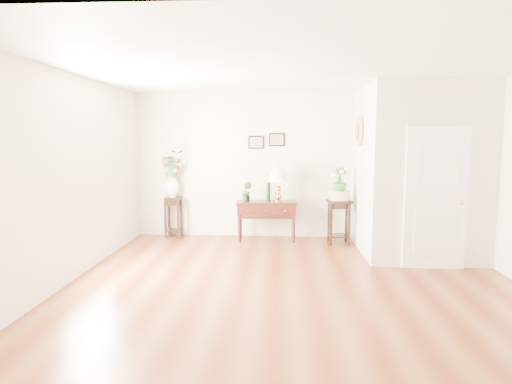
# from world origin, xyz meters

# --- Properties ---
(floor) EXTENTS (6.00, 5.50, 0.02)m
(floor) POSITION_xyz_m (0.00, 0.00, 0.00)
(floor) COLOR brown
(floor) RESTS_ON ground
(ceiling) EXTENTS (6.00, 5.50, 0.02)m
(ceiling) POSITION_xyz_m (0.00, 0.00, 2.80)
(ceiling) COLOR white
(ceiling) RESTS_ON ground
(wall_back) EXTENTS (6.00, 0.02, 2.80)m
(wall_back) POSITION_xyz_m (0.00, 2.75, 1.40)
(wall_back) COLOR silver
(wall_back) RESTS_ON ground
(wall_front) EXTENTS (6.00, 0.02, 2.80)m
(wall_front) POSITION_xyz_m (0.00, -2.75, 1.40)
(wall_front) COLOR silver
(wall_front) RESTS_ON ground
(wall_left) EXTENTS (0.02, 5.50, 2.80)m
(wall_left) POSITION_xyz_m (-3.00, 0.00, 1.40)
(wall_left) COLOR silver
(wall_left) RESTS_ON ground
(partition) EXTENTS (1.80, 1.95, 2.80)m
(partition) POSITION_xyz_m (2.10, 1.77, 1.40)
(partition) COLOR silver
(partition) RESTS_ON floor
(door) EXTENTS (0.90, 0.05, 2.10)m
(door) POSITION_xyz_m (2.10, 0.78, 1.05)
(door) COLOR white
(door) RESTS_ON floor
(art_print_left) EXTENTS (0.30, 0.02, 0.25)m
(art_print_left) POSITION_xyz_m (-0.65, 2.73, 1.85)
(art_print_left) COLOR black
(art_print_left) RESTS_ON wall_back
(art_print_right) EXTENTS (0.30, 0.02, 0.25)m
(art_print_right) POSITION_xyz_m (-0.25, 2.73, 1.90)
(art_print_right) COLOR black
(art_print_right) RESTS_ON wall_back
(wall_ornament) EXTENTS (0.07, 0.51, 0.51)m
(wall_ornament) POSITION_xyz_m (1.16, 1.90, 2.05)
(wall_ornament) COLOR tan
(wall_ornament) RESTS_ON partition
(console_table) EXTENTS (1.15, 0.45, 0.75)m
(console_table) POSITION_xyz_m (-0.43, 2.35, 0.38)
(console_table) COLOR #3A0F0A
(console_table) RESTS_ON floor
(table_lamp) EXTENTS (0.44, 0.44, 0.65)m
(table_lamp) POSITION_xyz_m (-0.21, 2.35, 1.10)
(table_lamp) COLOR #BE8737
(table_lamp) RESTS_ON console_table
(green_vase) EXTENTS (0.09, 0.09, 0.36)m
(green_vase) POSITION_xyz_m (-0.40, 2.35, 0.92)
(green_vase) COLOR black
(green_vase) RESTS_ON console_table
(potted_plant) EXTENTS (0.23, 0.20, 0.36)m
(potted_plant) POSITION_xyz_m (-0.80, 2.35, 0.93)
(potted_plant) COLOR #306B24
(potted_plant) RESTS_ON console_table
(plant_stand_a) EXTENTS (0.35, 0.35, 0.79)m
(plant_stand_a) POSITION_xyz_m (-2.26, 2.57, 0.40)
(plant_stand_a) COLOR black
(plant_stand_a) RESTS_ON floor
(porcelain_vase) EXTENTS (0.28, 0.28, 0.45)m
(porcelain_vase) POSITION_xyz_m (-2.26, 2.57, 1.02)
(porcelain_vase) COLOR white
(porcelain_vase) RESTS_ON plant_stand_a
(lily_arrangement) EXTENTS (0.59, 0.55, 0.51)m
(lily_arrangement) POSITION_xyz_m (-2.26, 2.57, 1.45)
(lily_arrangement) COLOR #306B24
(lily_arrangement) RESTS_ON porcelain_vase
(plant_stand_b) EXTENTS (0.47, 0.47, 0.81)m
(plant_stand_b) POSITION_xyz_m (0.90, 2.22, 0.41)
(plant_stand_b) COLOR black
(plant_stand_b) RESTS_ON floor
(ceramic_bowl) EXTENTS (0.39, 0.39, 0.17)m
(ceramic_bowl) POSITION_xyz_m (0.90, 2.22, 0.89)
(ceramic_bowl) COLOR beige
(ceramic_bowl) RESTS_ON plant_stand_b
(narcissus) EXTENTS (0.33, 0.33, 0.47)m
(narcissus) POSITION_xyz_m (0.90, 2.22, 1.17)
(narcissus) COLOR #306B24
(narcissus) RESTS_ON ceramic_bowl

